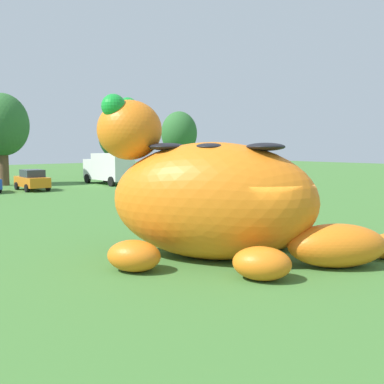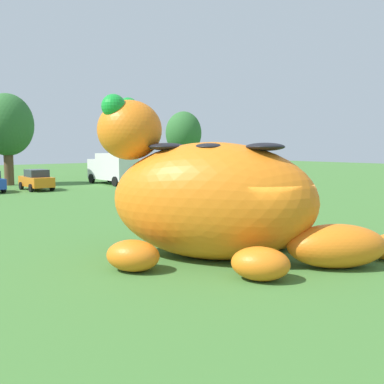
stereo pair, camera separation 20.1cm
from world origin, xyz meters
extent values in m
plane|color=#427533|center=(0.00, 0.00, 0.00)|extent=(160.00, 160.00, 0.00)
ellipsoid|color=orange|center=(-0.83, 1.51, 1.89)|extent=(6.51, 7.45, 3.78)
ellipsoid|color=orange|center=(-2.41, 3.89, 4.18)|extent=(2.87, 2.93, 1.99)
sphere|color=green|center=(-3.03, 3.83, 4.93)|extent=(0.80, 0.80, 0.80)
sphere|color=green|center=(-2.12, 4.44, 4.93)|extent=(0.80, 0.80, 0.80)
ellipsoid|color=black|center=(-1.67, 2.77, 3.62)|extent=(1.93, 1.84, 0.25)
ellipsoid|color=black|center=(-0.83, 1.51, 3.62)|extent=(1.93, 1.84, 0.25)
ellipsoid|color=black|center=(0.10, 0.11, 3.62)|extent=(1.93, 1.84, 0.25)
ellipsoid|color=orange|center=(-3.60, 1.89, 0.46)|extent=(1.85, 1.98, 0.92)
ellipsoid|color=orange|center=(-0.11, 4.21, 0.46)|extent=(1.85, 1.98, 0.92)
ellipsoid|color=orange|center=(-1.42, -1.09, 0.46)|extent=(1.85, 1.98, 0.92)
ellipsoid|color=orange|center=(1.80, 1.04, 0.46)|extent=(1.85, 1.98, 0.92)
ellipsoid|color=orange|center=(1.30, -1.70, 0.66)|extent=(3.33, 3.01, 1.32)
cylinder|color=black|center=(0.42, 27.11, 0.32)|extent=(0.27, 0.65, 0.64)
cube|color=orange|center=(3.19, 27.53, 0.72)|extent=(1.85, 4.16, 0.80)
cube|color=#2D333D|center=(3.19, 27.38, 1.42)|extent=(1.57, 2.02, 0.60)
cylinder|color=black|center=(2.39, 28.83, 0.32)|extent=(0.26, 0.65, 0.64)
cylinder|color=black|center=(4.09, 28.77, 0.32)|extent=(0.26, 0.65, 0.64)
cylinder|color=black|center=(2.30, 26.29, 0.32)|extent=(0.26, 0.65, 0.64)
cylinder|color=black|center=(4.00, 26.23, 0.32)|extent=(0.26, 0.65, 0.64)
cube|color=silver|center=(11.08, 31.09, 1.40)|extent=(2.02, 1.82, 1.90)
cube|color=silver|center=(11.04, 27.89, 1.70)|extent=(2.16, 4.63, 2.50)
cylinder|color=black|center=(10.08, 31.10, 0.45)|extent=(0.29, 0.90, 0.90)
cylinder|color=black|center=(12.08, 31.08, 0.45)|extent=(0.29, 0.90, 0.90)
cylinder|color=black|center=(9.97, 26.30, 0.45)|extent=(0.29, 0.90, 0.90)
cylinder|color=black|center=(12.07, 26.27, 0.45)|extent=(0.29, 0.90, 0.90)
cylinder|color=brown|center=(3.00, 33.80, 1.49)|extent=(0.85, 0.85, 2.99)
ellipsoid|color=#2D662D|center=(3.00, 33.80, 5.62)|extent=(4.78, 4.78, 5.74)
cylinder|color=brown|center=(15.40, 34.31, 1.23)|extent=(0.71, 0.71, 2.47)
ellipsoid|color=#1E4C23|center=(15.40, 34.31, 4.64)|extent=(3.95, 3.95, 4.74)
cylinder|color=brown|center=(24.46, 34.45, 1.40)|extent=(0.80, 0.80, 2.79)
ellipsoid|color=#2D662D|center=(24.46, 34.45, 5.25)|extent=(4.47, 4.47, 5.36)
cylinder|color=black|center=(1.76, 7.30, 0.44)|extent=(0.26, 0.26, 0.88)
cube|color=white|center=(1.76, 7.30, 1.18)|extent=(0.38, 0.22, 0.60)
sphere|color=#9E7051|center=(1.76, 7.30, 1.60)|extent=(0.22, 0.22, 0.22)
cylinder|color=#726656|center=(-1.21, 4.55, 0.44)|extent=(0.26, 0.26, 0.88)
cube|color=#2D4CA5|center=(-1.21, 4.55, 1.18)|extent=(0.38, 0.22, 0.60)
sphere|color=#9E7051|center=(-1.21, 4.55, 1.60)|extent=(0.22, 0.22, 0.22)
camera|label=1|loc=(-10.56, -8.83, 3.64)|focal=41.54mm
camera|label=2|loc=(-10.41, -8.96, 3.64)|focal=41.54mm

